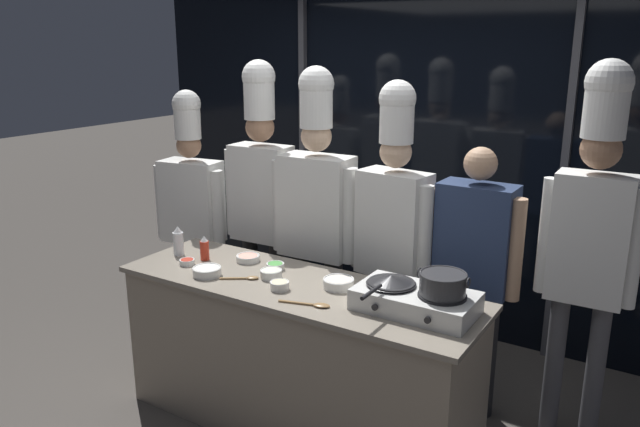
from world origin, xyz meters
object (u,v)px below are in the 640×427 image
(squeeze_bottle_chili, at_px, (205,248))
(squeeze_bottle_clear, at_px, (178,241))
(prep_bowl_onion, at_px, (339,282))
(chef_sous, at_px, (261,187))
(chef_line, at_px, (316,205))
(serving_spoon_slotted, at_px, (247,278))
(person_guest, at_px, (474,258))
(stock_pot, at_px, (443,283))
(chef_pastry, at_px, (393,221))
(prep_bowl_bean_sprouts, at_px, (271,273))
(chef_head, at_px, (192,202))
(serving_spoon_solid, at_px, (315,305))
(chef_apprentice, at_px, (592,224))
(prep_bowl_noodles, at_px, (280,285))
(portable_stove, at_px, (416,300))
(prep_bowl_chili_flakes, at_px, (187,262))
(frying_pan, at_px, (391,280))
(prep_bowl_shrimp, at_px, (248,258))
(prep_bowl_rice, at_px, (207,271))
(prep_bowl_scallions, at_px, (275,266))

(squeeze_bottle_chili, bearing_deg, squeeze_bottle_clear, -175.33)
(prep_bowl_onion, bearing_deg, chef_sous, 147.94)
(squeeze_bottle_clear, bearing_deg, chef_line, 44.39)
(prep_bowl_onion, relative_size, chef_line, 0.08)
(serving_spoon_slotted, xyz_separation_m, person_guest, (1.06, 0.78, 0.09))
(stock_pot, distance_m, chef_pastry, 0.83)
(prep_bowl_bean_sprouts, height_order, chef_line, chef_line)
(chef_head, bearing_deg, chef_pastry, 173.17)
(serving_spoon_solid, bearing_deg, serving_spoon_slotted, 168.55)
(chef_head, relative_size, chef_apprentice, 0.88)
(prep_bowl_noodles, xyz_separation_m, chef_pastry, (0.32, 0.75, 0.23))
(squeeze_bottle_chili, relative_size, serving_spoon_solid, 0.56)
(portable_stove, distance_m, prep_bowl_noodles, 0.75)
(chef_pastry, bearing_deg, prep_bowl_noodles, 74.96)
(prep_bowl_chili_flakes, bearing_deg, chef_sous, 92.17)
(squeeze_bottle_clear, height_order, prep_bowl_onion, squeeze_bottle_clear)
(prep_bowl_bean_sprouts, xyz_separation_m, chef_pastry, (0.46, 0.63, 0.23))
(serving_spoon_solid, bearing_deg, portable_stove, 25.42)
(stock_pot, xyz_separation_m, chef_pastry, (-0.56, 0.61, 0.08))
(frying_pan, distance_m, person_guest, 0.70)
(prep_bowl_onion, bearing_deg, person_guest, 47.68)
(prep_bowl_shrimp, distance_m, prep_bowl_chili_flakes, 0.37)
(prep_bowl_rice, bearing_deg, prep_bowl_chili_flakes, 162.39)
(serving_spoon_solid, relative_size, chef_line, 0.13)
(prep_bowl_scallions, bearing_deg, serving_spoon_solid, -33.56)
(serving_spoon_solid, distance_m, person_guest, 1.03)
(chef_head, distance_m, person_guest, 2.12)
(prep_bowl_noodles, bearing_deg, serving_spoon_solid, -16.61)
(stock_pot, height_order, prep_bowl_bean_sprouts, stock_pot)
(squeeze_bottle_clear, relative_size, serving_spoon_solid, 0.69)
(chef_head, distance_m, chef_line, 1.07)
(squeeze_bottle_clear, xyz_separation_m, chef_sous, (0.14, 0.69, 0.23))
(prep_bowl_onion, xyz_separation_m, prep_bowl_bean_sprouts, (-0.40, -0.08, -0.00))
(serving_spoon_solid, bearing_deg, prep_bowl_noodles, 163.39)
(serving_spoon_solid, distance_m, chef_head, 1.78)
(frying_pan, relative_size, chef_head, 0.24)
(prep_bowl_scallions, xyz_separation_m, prep_bowl_bean_sprouts, (0.06, -0.12, 0.01))
(portable_stove, relative_size, squeeze_bottle_clear, 3.16)
(prep_bowl_shrimp, height_order, prep_bowl_rice, prep_bowl_rice)
(prep_bowl_shrimp, height_order, prep_bowl_bean_sprouts, prep_bowl_bean_sprouts)
(serving_spoon_slotted, relative_size, chef_apprentice, 0.09)
(prep_bowl_shrimp, relative_size, prep_bowl_scallions, 1.36)
(prep_bowl_chili_flakes, bearing_deg, prep_bowl_bean_sprouts, 9.54)
(portable_stove, height_order, prep_bowl_scallions, portable_stove)
(squeeze_bottle_clear, xyz_separation_m, prep_bowl_noodles, (0.87, -0.13, -0.06))
(portable_stove, bearing_deg, chef_pastry, 124.54)
(portable_stove, relative_size, chef_sous, 0.29)
(frying_pan, distance_m, prep_bowl_scallions, 0.82)
(squeeze_bottle_chili, relative_size, prep_bowl_onion, 0.89)
(serving_spoon_solid, bearing_deg, stock_pot, 20.10)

